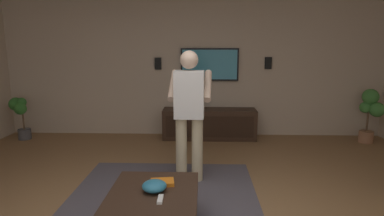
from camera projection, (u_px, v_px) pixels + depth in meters
The scene contains 13 objects.
wall_back_tv at pixel (193, 60), 6.18m from camera, with size 0.10×7.27×2.85m, color #BCA893.
coffee_table at pixel (153, 204), 2.96m from camera, with size 1.00×0.80×0.40m.
media_console at pixel (209, 124), 6.06m from camera, with size 0.45×1.70×0.55m.
tv at pixel (210, 65), 6.09m from camera, with size 0.05×1.07×0.60m.
person_standing at pixel (189, 109), 4.05m from camera, with size 0.55×0.55×1.64m.
potted_plant_tall at pixel (371, 110), 5.76m from camera, with size 0.38×0.38×0.95m.
potted_plant_short at pixel (20, 113), 5.94m from camera, with size 0.34×0.37×0.78m.
bowl at pixel (154, 186), 2.96m from camera, with size 0.22×0.22×0.10m, color teal.
remote_white at pixel (160, 199), 2.79m from camera, with size 0.15×0.04×0.02m, color white.
book at pixel (162, 182), 3.12m from camera, with size 0.22×0.16×0.04m, color orange.
vase_round at pixel (198, 104), 5.95m from camera, with size 0.22×0.22×0.22m, color teal.
wall_speaker_left at pixel (268, 63), 6.06m from camera, with size 0.06×0.12×0.22m, color black.
wall_speaker_right at pixel (158, 64), 6.13m from camera, with size 0.06×0.12×0.22m, color black.
Camera 1 is at (-2.70, -0.19, 1.70)m, focal length 30.75 mm.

